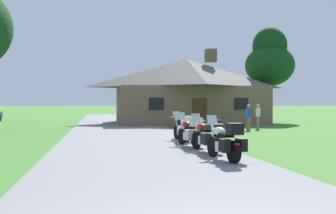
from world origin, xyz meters
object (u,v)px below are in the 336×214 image
(motorcycle_red_second_in_row, at_px, (207,136))
(motorcycle_black_farthest_in_row, at_px, (183,129))
(bystander_blue_shirt_by_tree, at_px, (248,116))
(tree_right_of_lodge, at_px, (270,60))
(motorcycle_white_nearest_to_camera, at_px, (226,142))
(bystander_gray_shirt_near_lodge, at_px, (258,114))
(bystander_white_shirt_beside_signpost, at_px, (258,115))
(motorcycle_red_third_in_row, at_px, (191,132))

(motorcycle_red_second_in_row, distance_m, motorcycle_black_farthest_in_row, 4.23)
(bystander_blue_shirt_by_tree, xyz_separation_m, tree_right_of_lodge, (6.25, 11.13, 4.84))
(motorcycle_white_nearest_to_camera, relative_size, motorcycle_red_second_in_row, 1.00)
(motorcycle_black_farthest_in_row, xyz_separation_m, bystander_blue_shirt_by_tree, (5.70, 7.09, 0.32))
(motorcycle_white_nearest_to_camera, xyz_separation_m, bystander_gray_shirt_near_lodge, (7.32, 15.79, 0.34))
(motorcycle_red_second_in_row, distance_m, bystander_white_shirt_beside_signpost, 14.10)
(motorcycle_red_second_in_row, height_order, bystander_blue_shirt_by_tree, bystander_blue_shirt_by_tree)
(motorcycle_red_second_in_row, xyz_separation_m, bystander_gray_shirt_near_lodge, (7.31, 13.62, 0.34))
(motorcycle_black_farthest_in_row, xyz_separation_m, bystander_gray_shirt_near_lodge, (7.27, 9.39, 0.34))
(motorcycle_red_third_in_row, relative_size, motorcycle_black_farthest_in_row, 1.00)
(bystander_white_shirt_beside_signpost, relative_size, tree_right_of_lodge, 0.19)
(motorcycle_black_farthest_in_row, xyz_separation_m, tree_right_of_lodge, (11.95, 18.22, 5.16))
(bystander_gray_shirt_near_lodge, relative_size, bystander_blue_shirt_by_tree, 1.01)
(bystander_blue_shirt_by_tree, bearing_deg, bystander_gray_shirt_near_lodge, 131.51)
(motorcycle_red_second_in_row, bearing_deg, bystander_white_shirt_beside_signpost, 52.45)
(motorcycle_white_nearest_to_camera, bearing_deg, tree_right_of_lodge, 55.86)
(motorcycle_red_third_in_row, bearing_deg, motorcycle_white_nearest_to_camera, -98.13)
(motorcycle_black_farthest_in_row, bearing_deg, motorcycle_white_nearest_to_camera, -97.29)
(motorcycle_red_second_in_row, relative_size, tree_right_of_lodge, 0.24)
(tree_right_of_lodge, bearing_deg, bystander_white_shirt_beside_signpost, -117.23)
(motorcycle_red_third_in_row, bearing_deg, bystander_blue_shirt_by_tree, 48.08)
(bystander_gray_shirt_near_lodge, bearing_deg, motorcycle_black_farthest_in_row, 164.02)
(motorcycle_white_nearest_to_camera, height_order, motorcycle_red_second_in_row, same)
(motorcycle_red_third_in_row, xyz_separation_m, bystander_gray_shirt_near_lodge, (7.45, 11.76, 0.34))
(motorcycle_black_farthest_in_row, bearing_deg, bystander_blue_shirt_by_tree, 44.38)
(tree_right_of_lodge, bearing_deg, motorcycle_red_second_in_row, -118.11)
(motorcycle_white_nearest_to_camera, bearing_deg, motorcycle_red_third_in_row, 83.74)
(motorcycle_red_third_in_row, xyz_separation_m, motorcycle_black_farthest_in_row, (0.18, 2.36, 0.00))
(motorcycle_white_nearest_to_camera, relative_size, motorcycle_black_farthest_in_row, 1.00)
(motorcycle_black_farthest_in_row, height_order, bystander_blue_shirt_by_tree, bystander_blue_shirt_by_tree)
(bystander_gray_shirt_near_lodge, bearing_deg, motorcycle_red_second_in_row, 173.54)
(bystander_gray_shirt_near_lodge, bearing_deg, motorcycle_red_third_in_row, 169.38)
(motorcycle_red_second_in_row, bearing_deg, bystander_gray_shirt_near_lodge, 53.06)
(motorcycle_red_third_in_row, height_order, bystander_blue_shirt_by_tree, bystander_blue_shirt_by_tree)
(motorcycle_black_farthest_in_row, bearing_deg, tree_right_of_lodge, 49.91)
(motorcycle_red_third_in_row, distance_m, motorcycle_black_farthest_in_row, 2.37)
(motorcycle_red_second_in_row, xyz_separation_m, motorcycle_red_third_in_row, (-0.14, 1.87, 0.00))
(motorcycle_red_third_in_row, bearing_deg, bystander_gray_shirt_near_lodge, 47.60)
(motorcycle_red_third_in_row, relative_size, tree_right_of_lodge, 0.24)
(motorcycle_red_third_in_row, xyz_separation_m, bystander_white_shirt_beside_signpost, (6.94, 10.48, 0.32))
(motorcycle_black_farthest_in_row, height_order, bystander_white_shirt_beside_signpost, bystander_white_shirt_beside_signpost)
(motorcycle_black_farthest_in_row, relative_size, tree_right_of_lodge, 0.24)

